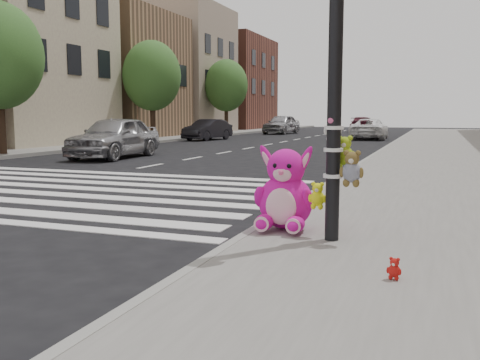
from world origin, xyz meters
The scene contains 18 objects.
ground centered at (0.00, 0.00, 0.00)m, with size 120.00×120.00×0.00m, color black.
sidewalk_far centered at (-13.50, 20.00, 0.07)m, with size 6.00×80.00×0.14m, color slate.
curb_edge centered at (1.55, 10.00, 0.07)m, with size 0.12×80.00×0.15m, color gray.
crosswalk centered at (-4.50, 5.20, 0.01)m, with size 11.00×6.00×0.01m, color silver, non-canonical shape.
bld_far_b centered at (-15.50, 17.00, 5.50)m, with size 6.00×8.00×11.00m, color beige.
bld_far_c centered at (-15.50, 26.00, 4.00)m, with size 6.00×8.00×8.00m, color #967250.
bld_far_d centered at (-15.50, 35.00, 5.00)m, with size 6.00×8.00×10.00m, color tan.
bld_far_e centered at (-15.50, 46.00, 4.50)m, with size 6.00×10.00×9.00m, color brown.
signal_pole centered at (2.62, 1.81, 1.81)m, with size 0.67×0.49×4.00m.
tree_far_b centered at (-11.20, 22.00, 3.65)m, with size 3.20×3.20×5.44m.
tree_far_c centered at (-11.20, 33.00, 3.65)m, with size 3.20×3.20×5.44m.
pink_bunny centered at (1.93, 2.17, 0.58)m, with size 0.77×0.81×1.09m.
red_teddy centered at (3.40, 0.50, 0.24)m, with size 0.14×0.10×0.20m, color red, non-canonical shape.
car_silver_far centered at (-7.27, 12.28, 0.76)m, with size 1.79×4.45×1.52m, color #9D9EA2.
car_dark_far centered at (-9.35, 25.34, 0.63)m, with size 1.33×3.80×1.25m, color black.
car_white_near centered at (-0.33, 29.75, 0.64)m, with size 2.11×4.58×1.27m, color white.
car_maroon_near centered at (-2.45, 42.13, 0.65)m, with size 1.83×4.49×1.30m, color #541825.
car_silver_deep centered at (-7.89, 36.41, 0.76)m, with size 1.80×4.48×1.52m, color #A3A3A7.
Camera 1 is at (3.71, -4.27, 1.60)m, focal length 40.00 mm.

